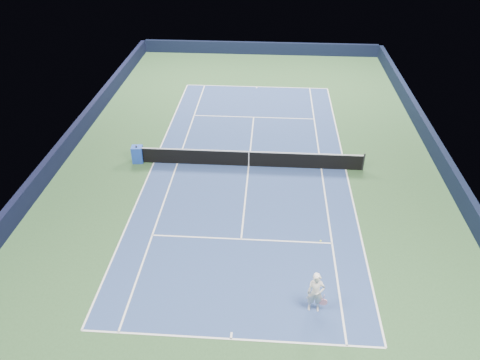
{
  "coord_description": "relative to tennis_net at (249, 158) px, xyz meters",
  "views": [
    {
      "loc": [
        1.07,
        -22.7,
        13.97
      ],
      "look_at": [
        -0.29,
        -3.0,
        1.0
      ],
      "focal_mm": 35.0,
      "sensor_mm": 36.0,
      "label": 1
    }
  ],
  "objects": [
    {
      "name": "ground",
      "position": [
        0.0,
        0.0,
        -0.5
      ],
      "size": [
        40.0,
        40.0,
        0.0
      ],
      "primitive_type": "plane",
      "color": "#294B28",
      "rests_on": "ground"
    },
    {
      "name": "wall_far",
      "position": [
        0.0,
        19.82,
        0.05
      ],
      "size": [
        22.0,
        0.35,
        1.1
      ],
      "primitive_type": "cube",
      "color": "black",
      "rests_on": "ground"
    },
    {
      "name": "wall_right",
      "position": [
        10.82,
        0.0,
        0.05
      ],
      "size": [
        0.35,
        40.0,
        1.1
      ],
      "primitive_type": "cube",
      "color": "black",
      "rests_on": "ground"
    },
    {
      "name": "wall_left",
      "position": [
        -10.82,
        0.0,
        0.05
      ],
      "size": [
        0.35,
        40.0,
        1.1
      ],
      "primitive_type": "cube",
      "color": "black",
      "rests_on": "ground"
    },
    {
      "name": "court_surface",
      "position": [
        0.0,
        0.0,
        -0.5
      ],
      "size": [
        10.97,
        23.77,
        0.01
      ],
      "primitive_type": "cube",
      "color": "navy",
      "rests_on": "ground"
    },
    {
      "name": "baseline_far",
      "position": [
        0.0,
        11.88,
        -0.5
      ],
      "size": [
        10.97,
        0.08,
        0.0
      ],
      "primitive_type": "cube",
      "color": "white",
      "rests_on": "ground"
    },
    {
      "name": "baseline_near",
      "position": [
        0.0,
        -11.88,
        -0.5
      ],
      "size": [
        10.97,
        0.08,
        0.0
      ],
      "primitive_type": "cube",
      "color": "white",
      "rests_on": "ground"
    },
    {
      "name": "sideline_doubles_right",
      "position": [
        5.49,
        0.0,
        -0.5
      ],
      "size": [
        0.08,
        23.77,
        0.0
      ],
      "primitive_type": "cube",
      "color": "white",
      "rests_on": "ground"
    },
    {
      "name": "sideline_doubles_left",
      "position": [
        -5.49,
        0.0,
        -0.5
      ],
      "size": [
        0.08,
        23.77,
        0.0
      ],
      "primitive_type": "cube",
      "color": "white",
      "rests_on": "ground"
    },
    {
      "name": "sideline_singles_right",
      "position": [
        4.12,
        0.0,
        -0.5
      ],
      "size": [
        0.08,
        23.77,
        0.0
      ],
      "primitive_type": "cube",
      "color": "white",
      "rests_on": "ground"
    },
    {
      "name": "sideline_singles_left",
      "position": [
        -4.12,
        0.0,
        -0.5
      ],
      "size": [
        0.08,
        23.77,
        0.0
      ],
      "primitive_type": "cube",
      "color": "white",
      "rests_on": "ground"
    },
    {
      "name": "service_line_far",
      "position": [
        0.0,
        6.4,
        -0.5
      ],
      "size": [
        8.23,
        0.08,
        0.0
      ],
      "primitive_type": "cube",
      "color": "white",
      "rests_on": "ground"
    },
    {
      "name": "service_line_near",
      "position": [
        0.0,
        -6.4,
        -0.5
      ],
      "size": [
        8.23,
        0.08,
        0.0
      ],
      "primitive_type": "cube",
      "color": "white",
      "rests_on": "ground"
    },
    {
      "name": "center_service_line",
      "position": [
        0.0,
        0.0,
        -0.5
      ],
      "size": [
        0.08,
        12.8,
        0.0
      ],
      "primitive_type": "cube",
      "color": "white",
      "rests_on": "ground"
    },
    {
      "name": "center_mark_far",
      "position": [
        0.0,
        11.73,
        -0.5
      ],
      "size": [
        0.08,
        0.3,
        0.0
      ],
      "primitive_type": "cube",
      "color": "white",
      "rests_on": "ground"
    },
    {
      "name": "center_mark_near",
      "position": [
        0.0,
        -11.73,
        -0.5
      ],
      "size": [
        0.08,
        0.3,
        0.0
      ],
      "primitive_type": "cube",
      "color": "white",
      "rests_on": "ground"
    },
    {
      "name": "tennis_net",
      "position": [
        0.0,
        0.0,
        0.0
      ],
      "size": [
        12.9,
        0.1,
        1.07
      ],
      "color": "black",
      "rests_on": "ground"
    },
    {
      "name": "sponsor_cube",
      "position": [
        -6.4,
        0.05,
        -0.01
      ],
      "size": [
        0.65,
        0.6,
        0.99
      ],
      "color": "#1E42B4",
      "rests_on": "ground"
    },
    {
      "name": "tennis_player",
      "position": [
        3.05,
        -10.29,
        0.39
      ],
      "size": [
        0.81,
        1.26,
        2.6
      ],
      "color": "white",
      "rests_on": "ground"
    }
  ]
}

